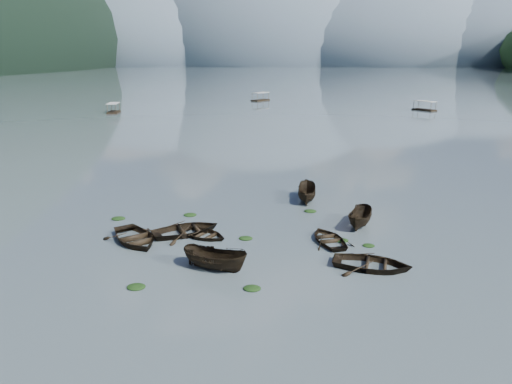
# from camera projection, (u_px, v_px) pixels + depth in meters

# --- Properties ---
(ground_plane) EXTENTS (2400.00, 2400.00, 0.00)m
(ground_plane) POSITION_uv_depth(u_px,v_px,m) (239.00, 282.00, 26.66)
(ground_plane) COLOR #48545A
(haze_mtn_a) EXTENTS (520.00, 520.00, 280.00)m
(haze_mtn_a) POSITION_uv_depth(u_px,v_px,m) (163.00, 64.00, 907.65)
(haze_mtn_a) COLOR #475666
(haze_mtn_a) RESTS_ON ground
(haze_mtn_b) EXTENTS (520.00, 520.00, 340.00)m
(haze_mtn_b) POSITION_uv_depth(u_px,v_px,m) (263.00, 65.00, 891.71)
(haze_mtn_b) COLOR #475666
(haze_mtn_b) RESTS_ON ground
(haze_mtn_c) EXTENTS (520.00, 520.00, 260.00)m
(haze_mtn_c) POSITION_uv_depth(u_px,v_px,m) (367.00, 65.00, 875.78)
(haze_mtn_c) COLOR #475666
(haze_mtn_c) RESTS_ON ground
(haze_mtn_d) EXTENTS (520.00, 520.00, 220.00)m
(haze_mtn_d) POSITION_uv_depth(u_px,v_px,m) (463.00, 65.00, 861.44)
(haze_mtn_d) COLOR #475666
(haze_mtn_d) RESTS_ON ground
(rowboat_0) EXTENTS (6.06, 6.28, 1.06)m
(rowboat_0) POSITION_uv_depth(u_px,v_px,m) (135.00, 242.00, 32.54)
(rowboat_0) COLOR black
(rowboat_0) RESTS_ON ground
(rowboat_1) EXTENTS (6.17, 5.66, 1.04)m
(rowboat_1) POSITION_uv_depth(u_px,v_px,m) (186.00, 234.00, 34.02)
(rowboat_1) COLOR black
(rowboat_1) RESTS_ON ground
(rowboat_2) EXTENTS (4.63, 2.88, 1.68)m
(rowboat_2) POSITION_uv_depth(u_px,v_px,m) (215.00, 269.00, 28.33)
(rowboat_2) COLOR black
(rowboat_2) RESTS_ON ground
(rowboat_3) EXTENTS (4.03, 4.72, 0.83)m
(rowboat_3) POSITION_uv_depth(u_px,v_px,m) (329.00, 242.00, 32.60)
(rowboat_3) COLOR black
(rowboat_3) RESTS_ON ground
(rowboat_4) EXTENTS (5.46, 4.40, 1.00)m
(rowboat_4) POSITION_uv_depth(u_px,v_px,m) (372.00, 268.00, 28.46)
(rowboat_4) COLOR black
(rowboat_4) RESTS_ON ground
(rowboat_5) EXTENTS (2.86, 4.47, 1.62)m
(rowboat_5) POSITION_uv_depth(u_px,v_px,m) (360.00, 226.00, 35.61)
(rowboat_5) COLOR black
(rowboat_5) RESTS_ON ground
(rowboat_6) EXTENTS (4.72, 4.25, 0.80)m
(rowboat_6) POSITION_uv_depth(u_px,v_px,m) (203.00, 237.00, 33.46)
(rowboat_6) COLOR black
(rowboat_6) RESTS_ON ground
(rowboat_8) EXTENTS (1.82, 4.43, 1.69)m
(rowboat_8) POSITION_uv_depth(u_px,v_px,m) (306.00, 200.00, 42.01)
(rowboat_8) COLOR black
(rowboat_8) RESTS_ON ground
(weed_clump_0) EXTENTS (1.08, 0.88, 0.24)m
(weed_clump_0) POSITION_uv_depth(u_px,v_px,m) (136.00, 288.00, 26.05)
(weed_clump_0) COLOR black
(weed_clump_0) RESTS_ON ground
(weed_clump_1) EXTENTS (1.02, 0.82, 0.22)m
(weed_clump_1) POSITION_uv_depth(u_px,v_px,m) (246.00, 239.00, 33.06)
(weed_clump_1) COLOR black
(weed_clump_1) RESTS_ON ground
(weed_clump_2) EXTENTS (1.02, 0.82, 0.22)m
(weed_clump_2) POSITION_uv_depth(u_px,v_px,m) (252.00, 289.00, 25.90)
(weed_clump_2) COLOR black
(weed_clump_2) RESTS_ON ground
(weed_clump_3) EXTENTS (0.84, 0.71, 0.19)m
(weed_clump_3) POSITION_uv_depth(u_px,v_px,m) (369.00, 246.00, 31.83)
(weed_clump_3) COLOR black
(weed_clump_3) RESTS_ON ground
(weed_clump_4) EXTENTS (1.04, 0.82, 0.21)m
(weed_clump_4) POSITION_uv_depth(u_px,v_px,m) (341.00, 241.00, 32.71)
(weed_clump_4) COLOR black
(weed_clump_4) RESTS_ON ground
(weed_clump_5) EXTENTS (1.13, 0.91, 0.24)m
(weed_clump_5) POSITION_uv_depth(u_px,v_px,m) (118.00, 219.00, 37.12)
(weed_clump_5) COLOR black
(weed_clump_5) RESTS_ON ground
(weed_clump_6) EXTENTS (1.10, 0.91, 0.23)m
(weed_clump_6) POSITION_uv_depth(u_px,v_px,m) (190.00, 215.00, 38.00)
(weed_clump_6) COLOR black
(weed_clump_6) RESTS_ON ground
(weed_clump_7) EXTENTS (1.06, 0.85, 0.23)m
(weed_clump_7) POSITION_uv_depth(u_px,v_px,m) (310.00, 212.00, 38.92)
(weed_clump_7) COLOR black
(weed_clump_7) RESTS_ON ground
(pontoon_left) EXTENTS (3.49, 6.14, 2.22)m
(pontoon_left) POSITION_uv_depth(u_px,v_px,m) (114.00, 113.00, 108.80)
(pontoon_left) COLOR black
(pontoon_left) RESTS_ON ground
(pontoon_centre) EXTENTS (5.66, 6.62, 2.39)m
(pontoon_centre) POSITION_uv_depth(u_px,v_px,m) (260.00, 101.00, 139.35)
(pontoon_centre) COLOR black
(pontoon_centre) RESTS_ON ground
(pontoon_right) EXTENTS (5.50, 6.04, 2.22)m
(pontoon_right) POSITION_uv_depth(u_px,v_px,m) (424.00, 110.00, 113.76)
(pontoon_right) COLOR black
(pontoon_right) RESTS_ON ground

